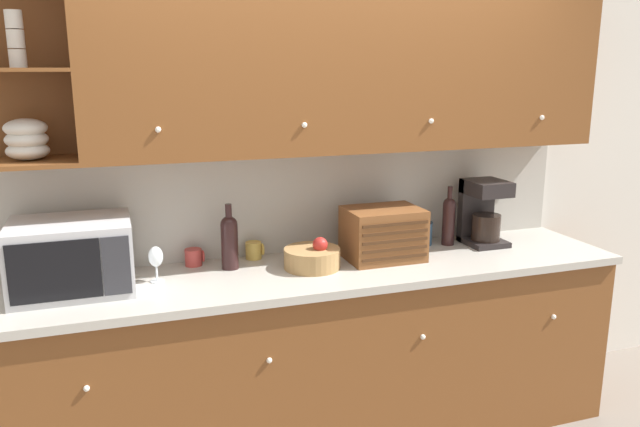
{
  "coord_description": "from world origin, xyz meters",
  "views": [
    {
      "loc": [
        -1.0,
        -3.14,
        1.94
      ],
      "look_at": [
        0.0,
        -0.22,
        1.21
      ],
      "focal_mm": 35.0,
      "sensor_mm": 36.0,
      "label": 1
    }
  ],
  "objects_px": {
    "mug": "(254,250)",
    "coffee_maker": "(483,211)",
    "microwave": "(72,256)",
    "mug_blue_second": "(194,257)",
    "wine_bottle": "(449,219)",
    "bread_box": "(383,234)",
    "wine_glass": "(156,258)",
    "second_wine_bottle": "(229,240)",
    "storage_canister": "(421,233)",
    "fruit_basket": "(313,258)"
  },
  "relations": [
    {
      "from": "coffee_maker",
      "to": "mug_blue_second",
      "type": "bearing_deg",
      "value": 175.75
    },
    {
      "from": "microwave",
      "to": "wine_bottle",
      "type": "distance_m",
      "value": 1.97
    },
    {
      "from": "mug",
      "to": "fruit_basket",
      "type": "xyz_separation_m",
      "value": [
        0.24,
        -0.25,
        0.01
      ]
    },
    {
      "from": "storage_canister",
      "to": "coffee_maker",
      "type": "relative_size",
      "value": 0.36
    },
    {
      "from": "fruit_basket",
      "to": "storage_canister",
      "type": "distance_m",
      "value": 0.74
    },
    {
      "from": "mug_blue_second",
      "to": "coffee_maker",
      "type": "xyz_separation_m",
      "value": [
        1.61,
        -0.12,
        0.14
      ]
    },
    {
      "from": "mug_blue_second",
      "to": "coffee_maker",
      "type": "height_order",
      "value": "coffee_maker"
    },
    {
      "from": "microwave",
      "to": "coffee_maker",
      "type": "xyz_separation_m",
      "value": [
        2.17,
        0.07,
        0.03
      ]
    },
    {
      "from": "fruit_basket",
      "to": "coffee_maker",
      "type": "distance_m",
      "value": 1.07
    },
    {
      "from": "storage_canister",
      "to": "mug",
      "type": "bearing_deg",
      "value": 177.32
    },
    {
      "from": "wine_glass",
      "to": "wine_bottle",
      "type": "height_order",
      "value": "wine_bottle"
    },
    {
      "from": "fruit_basket",
      "to": "storage_canister",
      "type": "relative_size",
      "value": 2.14
    },
    {
      "from": "wine_glass",
      "to": "coffee_maker",
      "type": "distance_m",
      "value": 1.81
    },
    {
      "from": "fruit_basket",
      "to": "mug_blue_second",
      "type": "bearing_deg",
      "value": 157.03
    },
    {
      "from": "wine_glass",
      "to": "storage_canister",
      "type": "xyz_separation_m",
      "value": [
        1.47,
        0.16,
        -0.05
      ]
    },
    {
      "from": "mug_blue_second",
      "to": "fruit_basket",
      "type": "height_order",
      "value": "fruit_basket"
    },
    {
      "from": "mug_blue_second",
      "to": "bread_box",
      "type": "height_order",
      "value": "bread_box"
    },
    {
      "from": "wine_glass",
      "to": "mug_blue_second",
      "type": "relative_size",
      "value": 1.76
    },
    {
      "from": "second_wine_bottle",
      "to": "coffee_maker",
      "type": "height_order",
      "value": "coffee_maker"
    },
    {
      "from": "mug_blue_second",
      "to": "second_wine_bottle",
      "type": "distance_m",
      "value": 0.22
    },
    {
      "from": "coffee_maker",
      "to": "microwave",
      "type": "bearing_deg",
      "value": -178.08
    },
    {
      "from": "wine_bottle",
      "to": "bread_box",
      "type": "bearing_deg",
      "value": -164.93
    },
    {
      "from": "bread_box",
      "to": "coffee_maker",
      "type": "relative_size",
      "value": 1.06
    },
    {
      "from": "microwave",
      "to": "wine_bottle",
      "type": "xyz_separation_m",
      "value": [
        1.97,
        0.11,
        -0.01
      ]
    },
    {
      "from": "fruit_basket",
      "to": "mug",
      "type": "bearing_deg",
      "value": 134.08
    },
    {
      "from": "bread_box",
      "to": "storage_canister",
      "type": "height_order",
      "value": "bread_box"
    },
    {
      "from": "microwave",
      "to": "storage_canister",
      "type": "distance_m",
      "value": 1.84
    },
    {
      "from": "mug_blue_second",
      "to": "coffee_maker",
      "type": "relative_size",
      "value": 0.27
    },
    {
      "from": "mug",
      "to": "coffee_maker",
      "type": "bearing_deg",
      "value": -5.86
    },
    {
      "from": "bread_box",
      "to": "storage_canister",
      "type": "distance_m",
      "value": 0.37
    },
    {
      "from": "mug",
      "to": "fruit_basket",
      "type": "distance_m",
      "value": 0.35
    },
    {
      "from": "wine_glass",
      "to": "storage_canister",
      "type": "distance_m",
      "value": 1.48
    },
    {
      "from": "second_wine_bottle",
      "to": "storage_canister",
      "type": "xyz_separation_m",
      "value": [
        1.1,
        0.08,
        -0.08
      ]
    },
    {
      "from": "fruit_basket",
      "to": "storage_canister",
      "type": "xyz_separation_m",
      "value": [
        0.71,
        0.2,
        0.01
      ]
    },
    {
      "from": "bread_box",
      "to": "wine_glass",
      "type": "bearing_deg",
      "value": 179.46
    },
    {
      "from": "microwave",
      "to": "coffee_maker",
      "type": "distance_m",
      "value": 2.17
    },
    {
      "from": "wine_glass",
      "to": "mug",
      "type": "distance_m",
      "value": 0.56
    },
    {
      "from": "mug",
      "to": "wine_bottle",
      "type": "relative_size",
      "value": 0.28
    },
    {
      "from": "microwave",
      "to": "second_wine_bottle",
      "type": "height_order",
      "value": "second_wine_bottle"
    },
    {
      "from": "mug",
      "to": "wine_bottle",
      "type": "distance_m",
      "value": 1.11
    },
    {
      "from": "wine_glass",
      "to": "mug_blue_second",
      "type": "height_order",
      "value": "wine_glass"
    },
    {
      "from": "wine_bottle",
      "to": "coffee_maker",
      "type": "xyz_separation_m",
      "value": [
        0.19,
        -0.04,
        0.04
      ]
    },
    {
      "from": "second_wine_bottle",
      "to": "wine_bottle",
      "type": "relative_size",
      "value": 0.98
    },
    {
      "from": "wine_glass",
      "to": "storage_canister",
      "type": "bearing_deg",
      "value": 6.33
    },
    {
      "from": "wine_bottle",
      "to": "coffee_maker",
      "type": "distance_m",
      "value": 0.2
    },
    {
      "from": "second_wine_bottle",
      "to": "mug",
      "type": "relative_size",
      "value": 3.47
    },
    {
      "from": "microwave",
      "to": "mug",
      "type": "xyz_separation_m",
      "value": [
        0.87,
        0.21,
        -0.12
      ]
    },
    {
      "from": "wine_glass",
      "to": "storage_canister",
      "type": "height_order",
      "value": "wine_glass"
    },
    {
      "from": "microwave",
      "to": "mug_blue_second",
      "type": "bearing_deg",
      "value": 18.93
    },
    {
      "from": "mug_blue_second",
      "to": "fruit_basket",
      "type": "relative_size",
      "value": 0.35
    }
  ]
}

